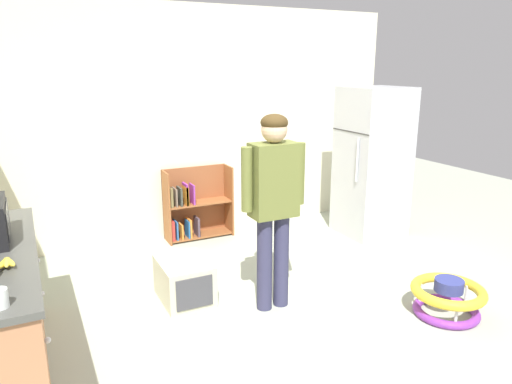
{
  "coord_description": "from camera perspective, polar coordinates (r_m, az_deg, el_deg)",
  "views": [
    {
      "loc": [
        -1.88,
        -3.05,
        2.03
      ],
      "look_at": [
        -0.16,
        0.42,
        0.98
      ],
      "focal_mm": 33.26,
      "sensor_mm": 36.0,
      "label": 1
    }
  ],
  "objects": [
    {
      "name": "standing_person",
      "position": [
        3.86,
        2.13,
        -0.38
      ],
      "size": [
        0.57,
        0.22,
        1.66
      ],
      "color": "#323250",
      "rests_on": "ground"
    },
    {
      "name": "refrigerator",
      "position": [
        5.89,
        13.81,
        3.5
      ],
      "size": [
        0.73,
        0.68,
        1.78
      ],
      "color": "#B7BABF",
      "rests_on": "ground"
    },
    {
      "name": "back_wall",
      "position": [
        5.74,
        -7.1,
        8.19
      ],
      "size": [
        5.2,
        0.06,
        2.7
      ],
      "primitive_type": "cube",
      "color": "beige",
      "rests_on": "ground"
    },
    {
      "name": "banana_bunch",
      "position": [
        3.11,
        -27.79,
        -7.5
      ],
      "size": [
        0.12,
        0.16,
        0.04
      ],
      "color": "gold",
      "rests_on": "kitchen_counter"
    },
    {
      "name": "ground_plane",
      "position": [
        4.12,
        4.75,
        -14.49
      ],
      "size": [
        12.0,
        12.0,
        0.0
      ],
      "primitive_type": "plane",
      "color": "#A4AB97",
      "rests_on": "ground"
    },
    {
      "name": "bookshelf",
      "position": [
        5.72,
        -7.56,
        -1.85
      ],
      "size": [
        0.8,
        0.28,
        0.85
      ],
      "color": "brown",
      "rests_on": "ground"
    },
    {
      "name": "baby_walker",
      "position": [
        4.33,
        22.05,
        -11.69
      ],
      "size": [
        0.6,
        0.6,
        0.32
      ],
      "color": "purple",
      "rests_on": "ground"
    },
    {
      "name": "pet_carrier",
      "position": [
        4.32,
        -8.6,
        -10.45
      ],
      "size": [
        0.42,
        0.55,
        0.36
      ],
      "color": "beige",
      "rests_on": "ground"
    }
  ]
}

